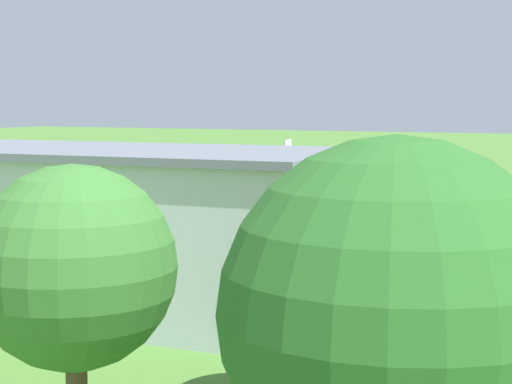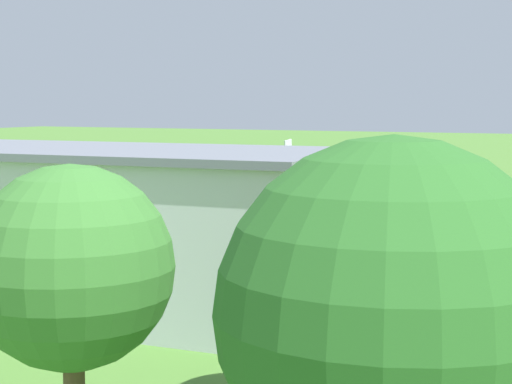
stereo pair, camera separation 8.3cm
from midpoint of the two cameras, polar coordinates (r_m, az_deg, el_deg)
ground_plane at (r=79.01m, az=3.89°, el=-1.14°), size 400.00×400.00×0.00m
hangar at (r=42.46m, az=-11.18°, el=-2.22°), size 25.98×12.34×7.67m
biplane at (r=72.35m, az=3.38°, el=2.06°), size 9.25×7.92×3.77m
car_green at (r=58.70m, az=-14.14°, el=-3.00°), size 2.18×4.02×1.57m
person_at_fence_line at (r=56.74m, az=-5.25°, el=-3.16°), size 0.54×0.54×1.63m
person_near_hangar_door at (r=57.37m, az=-8.90°, el=-3.15°), size 0.53×0.53×1.55m
person_watching_takeoff at (r=52.92m, az=1.92°, el=-3.75°), size 0.53×0.53×1.73m
person_by_parked_cars at (r=61.09m, az=-10.89°, el=-2.58°), size 0.41×0.41×1.64m
tree_near_perimeter_road at (r=19.50m, az=-12.16°, el=-5.05°), size 4.62×4.62×8.51m
tree_behind_hangar_left at (r=25.86m, az=5.41°, el=-3.39°), size 5.06×5.06×8.18m
tree_by_windsock at (r=16.38m, az=9.07°, el=-8.06°), size 6.72×6.72×9.27m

